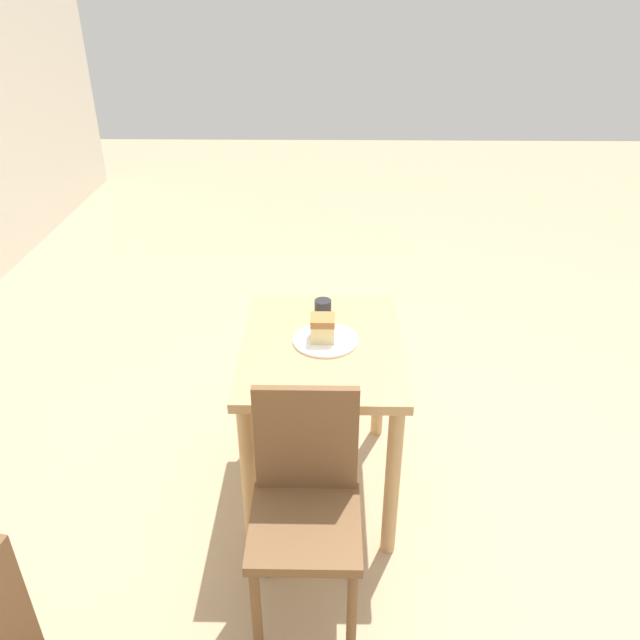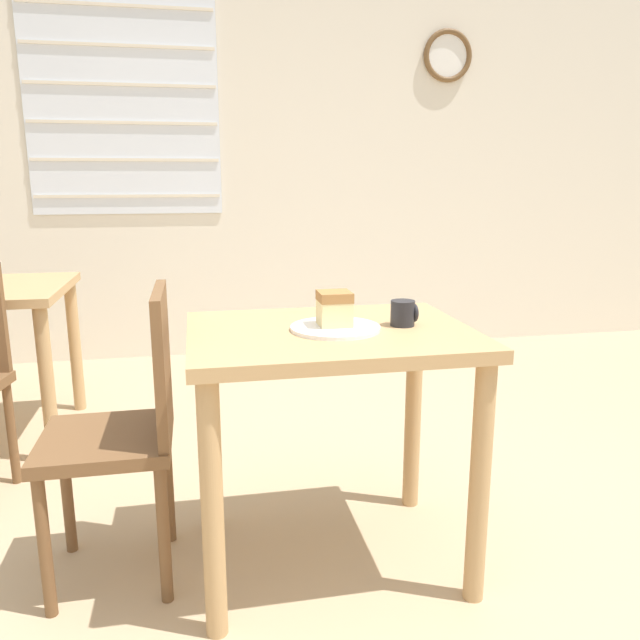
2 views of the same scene
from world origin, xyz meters
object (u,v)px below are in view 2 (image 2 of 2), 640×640
dining_table_near (330,374)px  cake_slice (334,308)px  chair_near_window (128,424)px  coffee_mug (404,313)px  plate (335,328)px

dining_table_near → cake_slice: (0.01, -0.00, 0.21)m
chair_near_window → coffee_mug: size_ratio=11.17×
dining_table_near → cake_slice: bearing=-10.4°
dining_table_near → coffee_mug: coffee_mug is taller
cake_slice → coffee_mug: cake_slice is taller
dining_table_near → chair_near_window: size_ratio=0.94×
cake_slice → coffee_mug: 0.22m
dining_table_near → coffee_mug: bearing=-0.2°
plate → coffee_mug: 0.22m
plate → cake_slice: cake_slice is taller
dining_table_near → chair_near_window: chair_near_window is taller
dining_table_near → chair_near_window: bearing=175.5°
coffee_mug → plate: bearing=-176.5°
chair_near_window → coffee_mug: bearing=86.7°
cake_slice → coffee_mug: bearing=0.4°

